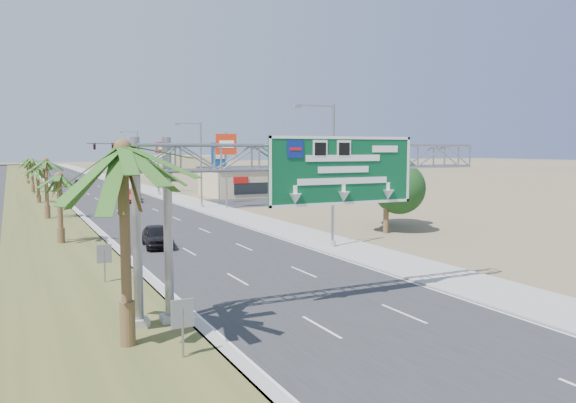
% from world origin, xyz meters
% --- Properties ---
extents(ground, '(600.00, 600.00, 0.00)m').
position_xyz_m(ground, '(0.00, 0.00, 0.00)').
color(ground, '#8C7A59').
rests_on(ground, ground).
extents(road, '(12.00, 300.00, 0.02)m').
position_xyz_m(road, '(0.00, 110.00, 0.01)').
color(road, '#28282B').
rests_on(road, ground).
extents(sidewalk_right, '(4.00, 300.00, 0.10)m').
position_xyz_m(sidewalk_right, '(8.50, 110.00, 0.05)').
color(sidewalk_right, '#9E9B93').
rests_on(sidewalk_right, ground).
extents(median_grass, '(7.00, 300.00, 0.12)m').
position_xyz_m(median_grass, '(-10.00, 110.00, 0.06)').
color(median_grass, '#4A5224').
rests_on(median_grass, ground).
extents(sign_gantry, '(16.75, 1.24, 7.50)m').
position_xyz_m(sign_gantry, '(-1.06, 9.93, 6.06)').
color(sign_gantry, gray).
rests_on(sign_gantry, ground).
extents(palm_near, '(5.70, 5.70, 8.35)m').
position_xyz_m(palm_near, '(-9.20, 8.00, 6.93)').
color(palm_near, brown).
rests_on(palm_near, ground).
extents(palm_row_b, '(3.99, 3.99, 5.95)m').
position_xyz_m(palm_row_b, '(-9.50, 32.00, 4.90)').
color(palm_row_b, brown).
rests_on(palm_row_b, ground).
extents(palm_row_c, '(3.99, 3.99, 6.75)m').
position_xyz_m(palm_row_c, '(-9.50, 48.00, 5.66)').
color(palm_row_c, brown).
rests_on(palm_row_c, ground).
extents(palm_row_d, '(3.99, 3.99, 5.45)m').
position_xyz_m(palm_row_d, '(-9.50, 66.00, 4.42)').
color(palm_row_d, brown).
rests_on(palm_row_d, ground).
extents(palm_row_e, '(3.99, 3.99, 6.15)m').
position_xyz_m(palm_row_e, '(-9.50, 85.00, 5.09)').
color(palm_row_e, brown).
rests_on(palm_row_e, ground).
extents(palm_row_f, '(3.99, 3.99, 5.75)m').
position_xyz_m(palm_row_f, '(-9.50, 110.00, 4.71)').
color(palm_row_f, brown).
rests_on(palm_row_f, ground).
extents(streetlight_near, '(3.27, 0.44, 10.00)m').
position_xyz_m(streetlight_near, '(7.30, 22.00, 4.69)').
color(streetlight_near, gray).
rests_on(streetlight_near, ground).
extents(streetlight_mid, '(3.27, 0.44, 10.00)m').
position_xyz_m(streetlight_mid, '(7.30, 52.00, 4.69)').
color(streetlight_mid, gray).
rests_on(streetlight_mid, ground).
extents(streetlight_far, '(3.27, 0.44, 10.00)m').
position_xyz_m(streetlight_far, '(7.30, 88.00, 4.69)').
color(streetlight_far, gray).
rests_on(streetlight_far, ground).
extents(signal_mast, '(10.28, 0.71, 8.00)m').
position_xyz_m(signal_mast, '(5.17, 71.97, 4.85)').
color(signal_mast, gray).
rests_on(signal_mast, ground).
extents(store_building, '(18.00, 10.00, 4.00)m').
position_xyz_m(store_building, '(22.00, 66.00, 2.00)').
color(store_building, '#CCB88A').
rests_on(store_building, ground).
extents(oak_near, '(4.50, 4.50, 6.80)m').
position_xyz_m(oak_near, '(15.00, 26.00, 4.53)').
color(oak_near, brown).
rests_on(oak_near, ground).
extents(oak_far, '(3.50, 3.50, 5.60)m').
position_xyz_m(oak_far, '(18.00, 30.00, 3.82)').
color(oak_far, brown).
rests_on(oak_far, ground).
extents(median_signback_a, '(0.75, 0.08, 2.08)m').
position_xyz_m(median_signback_a, '(-7.80, 6.00, 1.45)').
color(median_signback_a, gray).
rests_on(median_signback_a, ground).
extents(median_signback_b, '(0.75, 0.08, 2.08)m').
position_xyz_m(median_signback_b, '(-8.50, 18.00, 1.45)').
color(median_signback_b, gray).
rests_on(median_signback_b, ground).
extents(building_distant_right, '(20.00, 12.00, 5.00)m').
position_xyz_m(building_distant_right, '(30.00, 140.00, 2.50)').
color(building_distant_right, '#CCB88A').
rests_on(building_distant_right, ground).
extents(car_left_lane, '(2.38, 4.86, 1.60)m').
position_xyz_m(car_left_lane, '(-3.49, 27.73, 0.80)').
color(car_left_lane, black).
rests_on(car_left_lane, ground).
extents(car_mid_lane, '(1.83, 5.01, 1.64)m').
position_xyz_m(car_mid_lane, '(1.19, 62.84, 0.82)').
color(car_mid_lane, maroon).
rests_on(car_mid_lane, ground).
extents(car_right_lane, '(2.71, 5.20, 1.40)m').
position_xyz_m(car_right_lane, '(2.13, 66.86, 0.70)').
color(car_right_lane, gray).
rests_on(car_right_lane, ground).
extents(car_far, '(2.31, 4.82, 1.35)m').
position_xyz_m(car_far, '(-1.64, 94.54, 0.68)').
color(car_far, black).
rests_on(car_far, ground).
extents(pole_sign_red_near, '(2.38, 1.02, 8.87)m').
position_xyz_m(pole_sign_red_near, '(9.89, 49.96, 6.97)').
color(pole_sign_red_near, gray).
rests_on(pole_sign_red_near, ground).
extents(pole_sign_blue, '(2.01, 0.45, 7.90)m').
position_xyz_m(pole_sign_blue, '(11.08, 55.95, 5.88)').
color(pole_sign_blue, gray).
rests_on(pole_sign_blue, ground).
extents(pole_sign_red_far, '(2.22, 0.60, 8.21)m').
position_xyz_m(pole_sign_red_far, '(9.45, 78.32, 6.48)').
color(pole_sign_red_far, gray).
rests_on(pole_sign_red_far, ground).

